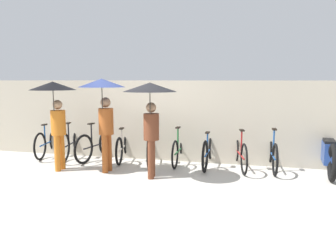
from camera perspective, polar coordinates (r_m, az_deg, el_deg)
ground_plane at (r=6.61m, az=-7.37°, el=-9.82°), size 30.00×30.00×0.00m
back_wall at (r=8.29m, az=-2.51°, el=0.97°), size 14.91×0.12×2.01m
parked_bicycle_0 at (r=9.35m, az=-20.16°, el=-2.62°), size 0.50×1.68×1.11m
parked_bicycle_1 at (r=8.95m, az=-16.43°, el=-2.82°), size 0.49×1.80×1.02m
parked_bicycle_2 at (r=8.57m, az=-12.41°, el=-3.21°), size 0.47×1.72×0.99m
parked_bicycle_3 at (r=8.35m, az=-7.77°, el=-3.52°), size 0.46×1.64×1.08m
parked_bicycle_4 at (r=8.10m, az=-3.09°, el=-3.74°), size 0.55×1.73×1.10m
parked_bicycle_5 at (r=7.98m, az=1.98°, el=-4.03°), size 0.44×1.68×1.00m
parked_bicycle_6 at (r=7.77m, az=7.05°, el=-4.28°), size 0.44×1.79×1.11m
parked_bicycle_7 at (r=7.72m, az=12.35°, el=-4.54°), size 0.52×1.75×0.99m
parked_bicycle_8 at (r=7.79m, az=17.67°, el=-4.58°), size 0.44×1.71×1.09m
pedestrian_leading at (r=7.53m, az=-19.11°, el=4.08°), size 0.99×0.99×1.99m
pedestrian_center at (r=7.13m, az=-11.19°, el=4.56°), size 1.00×1.00×2.05m
pedestrian_trailing at (r=6.54m, az=-3.10°, el=4.18°), size 1.07×1.07×1.97m
motorcycle at (r=7.92m, az=26.16°, el=-4.42°), size 0.58×2.02×0.95m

